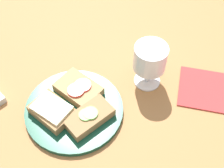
{
  "coord_description": "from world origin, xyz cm",
  "views": [
    {
      "loc": [
        -28.38,
        -38.81,
        69.41
      ],
      "look_at": [
        4.16,
        -5.44,
        8.0
      ],
      "focal_mm": 50.0,
      "sensor_mm": 36.0,
      "label": 1
    }
  ],
  "objects_px": {
    "plate": "(74,110)",
    "napkin": "(205,89)",
    "sandwich_with_cucumber": "(89,117)",
    "sandwich_with_tomato": "(78,89)",
    "sandwich_with_cheese": "(53,111)",
    "wine_glass": "(150,59)"
  },
  "relations": [
    {
      "from": "plate",
      "to": "napkin",
      "type": "bearing_deg",
      "value": -33.11
    },
    {
      "from": "plate",
      "to": "sandwich_with_cucumber",
      "type": "height_order",
      "value": "sandwich_with_cucumber"
    },
    {
      "from": "napkin",
      "to": "sandwich_with_tomato",
      "type": "bearing_deg",
      "value": 138.65
    },
    {
      "from": "sandwich_with_cucumber",
      "to": "napkin",
      "type": "bearing_deg",
      "value": -25.85
    },
    {
      "from": "sandwich_with_cheese",
      "to": "sandwich_with_cucumber",
      "type": "xyz_separation_m",
      "value": [
        0.05,
        -0.07,
        -0.0
      ]
    },
    {
      "from": "sandwich_with_tomato",
      "to": "napkin",
      "type": "bearing_deg",
      "value": -41.35
    },
    {
      "from": "wine_glass",
      "to": "plate",
      "type": "bearing_deg",
      "value": 162.76
    },
    {
      "from": "sandwich_with_tomato",
      "to": "wine_glass",
      "type": "xyz_separation_m",
      "value": [
        0.16,
        -0.09,
        0.06
      ]
    },
    {
      "from": "plate",
      "to": "wine_glass",
      "type": "distance_m",
      "value": 0.23
    },
    {
      "from": "sandwich_with_cheese",
      "to": "plate",
      "type": "bearing_deg",
      "value": -24.08
    },
    {
      "from": "plate",
      "to": "sandwich_with_cucumber",
      "type": "xyz_separation_m",
      "value": [
        0.01,
        -0.05,
        0.02
      ]
    },
    {
      "from": "wine_glass",
      "to": "sandwich_with_tomato",
      "type": "bearing_deg",
      "value": 150.18
    },
    {
      "from": "plate",
      "to": "sandwich_with_cheese",
      "type": "distance_m",
      "value": 0.06
    },
    {
      "from": "sandwich_with_cucumber",
      "to": "sandwich_with_tomato",
      "type": "bearing_deg",
      "value": 65.88
    },
    {
      "from": "plate",
      "to": "napkin",
      "type": "relative_size",
      "value": 1.83
    },
    {
      "from": "sandwich_with_cheese",
      "to": "napkin",
      "type": "bearing_deg",
      "value": -31.94
    },
    {
      "from": "sandwich_with_tomato",
      "to": "sandwich_with_cheese",
      "type": "bearing_deg",
      "value": -174.51
    },
    {
      "from": "sandwich_with_cheese",
      "to": "sandwich_with_cucumber",
      "type": "relative_size",
      "value": 0.91
    },
    {
      "from": "sandwich_with_cucumber",
      "to": "wine_glass",
      "type": "distance_m",
      "value": 0.21
    },
    {
      "from": "sandwich_with_tomato",
      "to": "napkin",
      "type": "relative_size",
      "value": 0.88
    },
    {
      "from": "sandwich_with_cheese",
      "to": "sandwich_with_cucumber",
      "type": "distance_m",
      "value": 0.09
    },
    {
      "from": "sandwich_with_cucumber",
      "to": "napkin",
      "type": "xyz_separation_m",
      "value": [
        0.28,
        -0.14,
        -0.02
      ]
    }
  ]
}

